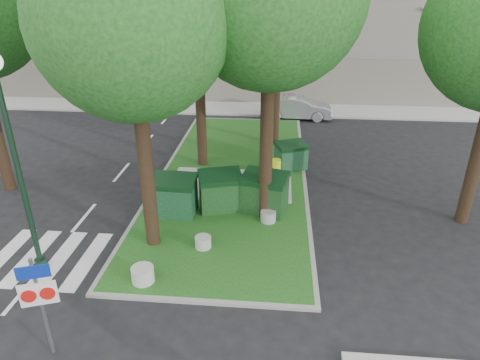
# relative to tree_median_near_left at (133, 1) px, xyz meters

# --- Properties ---
(ground) EXTENTS (120.00, 120.00, 0.00)m
(ground) POSITION_rel_tree_median_near_left_xyz_m (1.41, -2.56, -7.32)
(ground) COLOR black
(ground) RESTS_ON ground
(median_island) EXTENTS (6.00, 16.00, 0.12)m
(median_island) POSITION_rel_tree_median_near_left_xyz_m (1.91, 5.44, -7.26)
(median_island) COLOR #184D16
(median_island) RESTS_ON ground
(median_kerb) EXTENTS (6.30, 16.30, 0.10)m
(median_kerb) POSITION_rel_tree_median_near_left_xyz_m (1.91, 5.44, -7.27)
(median_kerb) COLOR gray
(median_kerb) RESTS_ON ground
(building_sidewalk) EXTENTS (42.00, 3.00, 0.12)m
(building_sidewalk) POSITION_rel_tree_median_near_left_xyz_m (1.41, 15.94, -7.26)
(building_sidewalk) COLOR #999993
(building_sidewalk) RESTS_ON ground
(zebra_crossing) EXTENTS (5.00, 3.00, 0.01)m
(zebra_crossing) POSITION_rel_tree_median_near_left_xyz_m (-2.34, -1.06, -7.31)
(zebra_crossing) COLOR silver
(zebra_crossing) RESTS_ON ground
(tree_median_near_left) EXTENTS (5.20, 5.20, 10.53)m
(tree_median_near_left) POSITION_rel_tree_median_near_left_xyz_m (0.00, 0.00, 0.00)
(tree_median_near_left) COLOR black
(tree_median_near_left) RESTS_ON ground
(tree_median_mid) EXTENTS (4.80, 4.80, 9.99)m
(tree_median_mid) POSITION_rel_tree_median_near_left_xyz_m (0.50, 6.50, -0.34)
(tree_median_mid) COLOR black
(tree_median_mid) RESTS_ON ground
(dumpster_a) EXTENTS (1.61, 1.16, 1.45)m
(dumpster_a) POSITION_rel_tree_median_near_left_xyz_m (0.18, 1.85, -6.50)
(dumpster_a) COLOR #103C1F
(dumpster_a) RESTS_ON median_island
(dumpster_b) EXTENTS (1.79, 1.47, 1.44)m
(dumpster_b) POSITION_rel_tree_median_near_left_xyz_m (1.78, 2.39, -6.51)
(dumpster_b) COLOR #103812
(dumpster_b) RESTS_ON median_island
(dumpster_c) EXTENTS (1.84, 1.50, 1.49)m
(dumpster_c) POSITION_rel_tree_median_near_left_xyz_m (3.38, 2.34, -6.48)
(dumpster_c) COLOR #0F3311
(dumpster_c) RESTS_ON median_island
(dumpster_d) EXTENTS (1.58, 1.38, 1.22)m
(dumpster_d) POSITION_rel_tree_median_near_left_xyz_m (4.41, 6.31, -6.61)
(dumpster_d) COLOR #134023
(dumpster_d) RESTS_ON median_island
(bollard_left) EXTENTS (0.63, 0.63, 0.45)m
(bollard_left) POSITION_rel_tree_median_near_left_xyz_m (0.16, -2.02, -6.97)
(bollard_left) COLOR #B0AFAA
(bollard_left) RESTS_ON median_island
(bollard_right) EXTENTS (0.54, 0.54, 0.39)m
(bollard_right) POSITION_rel_tree_median_near_left_xyz_m (3.55, 1.59, -7.00)
(bollard_right) COLOR gray
(bollard_right) RESTS_ON median_island
(bollard_mid) EXTENTS (0.51, 0.51, 0.37)m
(bollard_mid) POSITION_rel_tree_median_near_left_xyz_m (1.56, -0.20, -7.01)
(bollard_mid) COLOR #A3A29D
(bollard_mid) RESTS_ON median_island
(litter_bin) EXTENTS (0.45, 0.45, 0.79)m
(litter_bin) POSITION_rel_tree_median_near_left_xyz_m (3.74, 5.32, -6.80)
(litter_bin) COLOR yellow
(litter_bin) RESTS_ON median_island
(street_lamp) EXTENTS (0.50, 0.50, 6.26)m
(street_lamp) POSITION_rel_tree_median_near_left_xyz_m (-3.18, -1.42, -3.38)
(street_lamp) COLOR black
(street_lamp) RESTS_ON ground
(traffic_sign_pole) EXTENTS (0.75, 0.30, 2.61)m
(traffic_sign_pole) POSITION_rel_tree_median_near_left_xyz_m (-1.22, -4.56, -5.64)
(traffic_sign_pole) COLOR slate
(traffic_sign_pole) RESTS_ON ground
(car_white) EXTENTS (4.71, 2.28, 1.55)m
(car_white) POSITION_rel_tree_median_near_left_xyz_m (-4.75, 16.88, -6.54)
(car_white) COLOR white
(car_white) RESTS_ON ground
(car_silver) EXTENTS (4.23, 1.50, 1.39)m
(car_silver) POSITION_rel_tree_median_near_left_xyz_m (4.91, 14.24, -6.62)
(car_silver) COLOR gray
(car_silver) RESTS_ON ground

